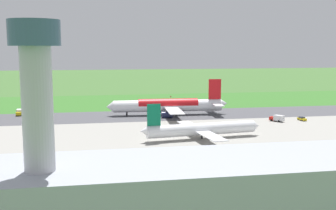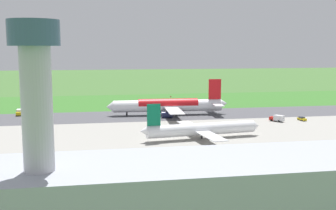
{
  "view_description": "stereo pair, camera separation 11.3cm",
  "coord_description": "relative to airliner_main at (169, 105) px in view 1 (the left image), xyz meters",
  "views": [
    {
      "loc": [
        40.18,
        177.19,
        29.4
      ],
      "look_at": [
        8.63,
        0.0,
        4.5
      ],
      "focal_mm": 43.88,
      "sensor_mm": 36.0,
      "label": 1
    },
    {
      "loc": [
        40.07,
        177.21,
        29.4
      ],
      "look_at": [
        8.63,
        0.0,
        4.5
      ],
      "focal_mm": 43.88,
      "sensor_mm": 36.0,
      "label": 2
    }
  ],
  "objects": [
    {
      "name": "ground_plane",
      "position": [
        -8.25,
        -0.02,
        -4.35
      ],
      "size": [
        800.0,
        800.0,
        0.0
      ],
      "primitive_type": "plane",
      "color": "#3D662D"
    },
    {
      "name": "runway_asphalt",
      "position": [
        -8.25,
        -0.02,
        -4.32
      ],
      "size": [
        600.0,
        30.16,
        0.06
      ],
      "primitive_type": "cube",
      "color": "#47474C",
      "rests_on": "ground"
    },
    {
      "name": "apron_concrete",
      "position": [
        -8.25,
        45.21,
        -4.33
      ],
      "size": [
        440.0,
        110.0,
        0.05
      ],
      "primitive_type": "cube",
      "color": "gray",
      "rests_on": "ground"
    },
    {
      "name": "grass_verge_foreground",
      "position": [
        -8.25,
        -43.33,
        -4.33
      ],
      "size": [
        600.0,
        80.0,
        0.04
      ],
      "primitive_type": "cube",
      "color": "#346B27",
      "rests_on": "ground"
    },
    {
      "name": "airliner_main",
      "position": [
        0.0,
        0.0,
        0.0
      ],
      "size": [
        54.11,
        44.24,
        15.88
      ],
      "color": "white",
      "rests_on": "ground"
    },
    {
      "name": "airliner_parked_mid",
      "position": [
        -1.86,
        49.59,
        -1.03
      ],
      "size": [
        41.72,
        34.23,
        12.18
      ],
      "color": "white",
      "rests_on": "ground"
    },
    {
      "name": "terminal_building",
      "position": [
        -4.59,
        115.21,
        1.86
      ],
      "size": [
        130.09,
        18.73,
        33.34
      ],
      "color": "#9EA3AD",
      "rests_on": "ground"
    },
    {
      "name": "service_truck_baggage",
      "position": [
        -40.3,
        23.99,
        -2.95
      ],
      "size": [
        5.24,
        6.01,
        2.65
      ],
      "color": "#B21914",
      "rests_on": "ground"
    },
    {
      "name": "service_car_followme",
      "position": [
        -51.21,
        23.66,
        -3.51
      ],
      "size": [
        2.35,
        4.4,
        1.62
      ],
      "color": "gold",
      "rests_on": "ground"
    },
    {
      "name": "service_truck_fuel",
      "position": [
        65.27,
        -10.6,
        -2.95
      ],
      "size": [
        2.43,
        5.85,
        2.65
      ],
      "color": "gold",
      "rests_on": "ground"
    },
    {
      "name": "no_stopping_sign",
      "position": [
        -9.59,
        -47.28,
        -2.64
      ],
      "size": [
        0.6,
        0.1,
        2.9
      ],
      "color": "slate",
      "rests_on": "ground"
    },
    {
      "name": "traffic_cone_orange",
      "position": [
        -4.29,
        -43.21,
        -4.08
      ],
      "size": [
        0.4,
        0.4,
        0.55
      ],
      "primitive_type": "cone",
      "color": "orange",
      "rests_on": "ground"
    }
  ]
}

